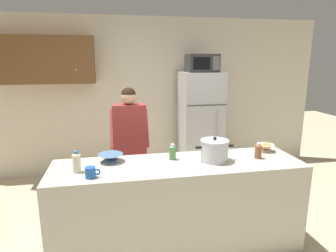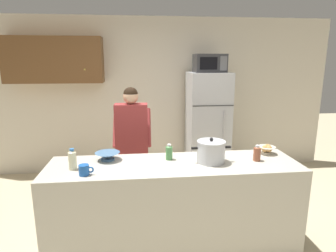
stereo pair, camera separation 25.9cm
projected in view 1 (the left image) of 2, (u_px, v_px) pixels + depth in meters
ground_plane at (178, 246)px, 3.02m from camera, size 14.00×14.00×0.00m
back_wall_unit at (134, 91)px, 4.82m from camera, size 6.00×0.48×2.60m
kitchen_island at (178, 206)px, 2.91m from camera, size 2.46×0.68×0.92m
refrigerator at (200, 125)px, 4.74m from camera, size 0.64×0.68×1.72m
microwave at (202, 63)px, 4.49m from camera, size 0.48×0.37×0.28m
person_near_pot at (130, 136)px, 3.56m from camera, size 0.50×0.42×1.59m
cooking_pot at (214, 150)px, 2.85m from camera, size 0.39×0.28×0.25m
coffee_mug at (91, 172)px, 2.45m from camera, size 0.13×0.09×0.10m
bread_bowl at (266, 147)px, 3.17m from camera, size 0.19×0.19×0.10m
empty_bowl at (110, 157)px, 2.84m from camera, size 0.25×0.25×0.08m
bottle_near_edge at (258, 151)px, 2.94m from camera, size 0.07×0.07×0.16m
bottle_mid_counter at (173, 152)px, 2.90m from camera, size 0.07×0.07×0.16m
bottle_far_corner at (77, 162)px, 2.57m from camera, size 0.07×0.07×0.20m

